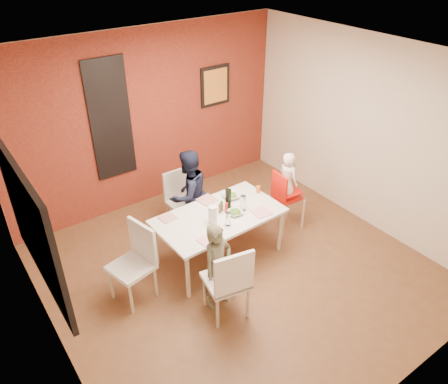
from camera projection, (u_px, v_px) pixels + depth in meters
ground at (237, 270)px, 5.72m from camera, size 4.50×4.50×0.00m
ceiling at (242, 63)px, 4.29m from camera, size 4.50×4.50×0.02m
wall_back at (148, 120)px, 6.56m from camera, size 4.50×0.02×2.70m
wall_front at (412, 298)px, 3.45m from camera, size 4.50×0.02×2.70m
wall_left at (39, 256)px, 3.89m from camera, size 0.02×4.50×2.70m
wall_right at (366, 134)px, 6.12m from camera, size 0.02×4.50×2.70m
brick_accent_wall at (149, 120)px, 6.54m from camera, size 4.50×0.02×2.70m
picture_window_frame at (31, 226)px, 3.94m from camera, size 0.05×1.70×1.30m
picture_window_pane at (33, 225)px, 3.94m from camera, size 0.02×1.55×1.15m
glassblock_strip at (110, 120)px, 6.15m from camera, size 0.55×0.03×1.70m
glassblock_surround at (111, 120)px, 6.15m from camera, size 0.60×0.03×1.76m
art_print_frame at (215, 86)px, 6.96m from camera, size 0.54×0.03×0.64m
art_print_canvas at (216, 86)px, 6.95m from camera, size 0.44×0.01×0.54m
dining_table at (219, 219)px, 5.63m from camera, size 1.66×0.95×0.68m
chair_near at (229, 280)px, 4.76m from camera, size 0.54×0.54×0.99m
chair_far at (180, 197)px, 6.31m from camera, size 0.41×0.41×0.88m
chair_left at (136, 258)px, 5.08m from camera, size 0.54×0.54×0.98m
high_chair at (285, 195)px, 6.22m from camera, size 0.42×0.42×0.94m
child_near at (218, 267)px, 4.94m from camera, size 0.46×0.35×1.12m
child_far at (189, 194)px, 6.06m from camera, size 0.73×0.62×1.32m
toddler at (288, 175)px, 6.06m from camera, size 0.22×0.33×0.67m
plate_near_left at (208, 241)px, 5.14m from camera, size 0.22×0.22×0.01m
plate_far_mid at (207, 200)px, 5.88m from camera, size 0.26×0.26×0.01m
plate_near_right at (262, 212)px, 5.64m from camera, size 0.26×0.26×0.01m
plate_far_left at (168, 218)px, 5.53m from camera, size 0.22×0.22×0.01m
salad_bowl_a at (235, 213)px, 5.60m from camera, size 0.22×0.22×0.05m
salad_bowl_b at (231, 196)px, 5.93m from camera, size 0.28×0.28×0.06m
wine_bottle at (228, 200)px, 5.63m from camera, size 0.08×0.08×0.30m
wine_glass_a at (228, 219)px, 5.36m from camera, size 0.06×0.06×0.19m
wine_glass_b at (243, 203)px, 5.63m from camera, size 0.08×0.08×0.22m
paper_towel_roll at (213, 215)px, 5.39m from camera, size 0.11×0.11×0.24m
condiment_red at (226, 208)px, 5.60m from camera, size 0.04×0.04×0.15m
condiment_green at (222, 206)px, 5.64m from camera, size 0.04×0.04×0.15m
condiment_brown at (220, 208)px, 5.60m from camera, size 0.04×0.04×0.14m
sippy_cup at (258, 189)px, 6.03m from camera, size 0.06×0.06×0.10m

